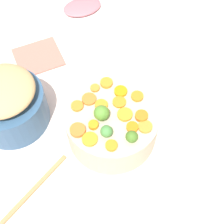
% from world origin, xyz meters
% --- Properties ---
extents(tabletop, '(2.40, 2.40, 0.02)m').
position_xyz_m(tabletop, '(0.00, 0.00, 0.01)').
color(tabletop, silver).
rests_on(tabletop, ground).
extents(serving_bowl_carrots, '(0.25, 0.25, 0.11)m').
position_xyz_m(serving_bowl_carrots, '(0.03, -0.01, 0.07)').
color(serving_bowl_carrots, '#B7B091').
rests_on(serving_bowl_carrots, tabletop).
extents(metal_pot, '(0.21, 0.21, 0.11)m').
position_xyz_m(metal_pot, '(-0.14, -0.24, 0.08)').
color(metal_pot, '#305378').
rests_on(metal_pot, tabletop).
extents(stuffing_mound, '(0.18, 0.18, 0.05)m').
position_xyz_m(stuffing_mound, '(-0.14, -0.24, 0.16)').
color(stuffing_mound, tan).
rests_on(stuffing_mound, metal_pot).
extents(carrot_slice_0, '(0.04, 0.04, 0.01)m').
position_xyz_m(carrot_slice_0, '(-0.03, -0.08, 0.13)').
color(carrot_slice_0, orange).
rests_on(carrot_slice_0, serving_bowl_carrots).
extents(carrot_slice_1, '(0.03, 0.03, 0.01)m').
position_xyz_m(carrot_slice_1, '(-0.06, -0.01, 0.13)').
color(carrot_slice_1, orange).
rests_on(carrot_slice_1, serving_bowl_carrots).
extents(carrot_slice_2, '(0.05, 0.05, 0.01)m').
position_xyz_m(carrot_slice_2, '(-0.03, -0.04, 0.13)').
color(carrot_slice_2, orange).
rests_on(carrot_slice_2, serving_bowl_carrots).
extents(carrot_slice_3, '(0.05, 0.05, 0.01)m').
position_xyz_m(carrot_slice_3, '(-0.02, 0.04, 0.13)').
color(carrot_slice_3, orange).
rests_on(carrot_slice_3, serving_bowl_carrots).
extents(carrot_slice_4, '(0.04, 0.04, 0.01)m').
position_xyz_m(carrot_slice_4, '(0.09, 0.02, 0.13)').
color(carrot_slice_4, orange).
rests_on(carrot_slice_4, serving_bowl_carrots).
extents(carrot_slice_5, '(0.05, 0.05, 0.01)m').
position_xyz_m(carrot_slice_5, '(0.07, -0.09, 0.13)').
color(carrot_slice_5, orange).
rests_on(carrot_slice_5, serving_bowl_carrots).
extents(carrot_slice_6, '(0.04, 0.04, 0.01)m').
position_xyz_m(carrot_slice_6, '(0.02, 0.08, 0.13)').
color(carrot_slice_6, orange).
rests_on(carrot_slice_6, serving_bowl_carrots).
extents(carrot_slice_7, '(0.05, 0.05, 0.01)m').
position_xyz_m(carrot_slice_7, '(0.05, 0.02, 0.13)').
color(carrot_slice_7, orange).
rests_on(carrot_slice_7, serving_bowl_carrots).
extents(carrot_slice_8, '(0.04, 0.04, 0.01)m').
position_xyz_m(carrot_slice_8, '(0.08, 0.05, 0.13)').
color(carrot_slice_8, orange).
rests_on(carrot_slice_8, serving_bowl_carrots).
extents(carrot_slice_9, '(0.05, 0.05, 0.01)m').
position_xyz_m(carrot_slice_9, '(0.00, -0.02, 0.13)').
color(carrot_slice_9, orange).
rests_on(carrot_slice_9, serving_bowl_carrots).
extents(carrot_slice_10, '(0.05, 0.05, 0.01)m').
position_xyz_m(carrot_slice_10, '(0.01, 0.02, 0.13)').
color(carrot_slice_10, orange).
rests_on(carrot_slice_10, serving_bowl_carrots).
extents(carrot_slice_11, '(0.05, 0.05, 0.01)m').
position_xyz_m(carrot_slice_11, '(-0.06, 0.02, 0.13)').
color(carrot_slice_11, orange).
rests_on(carrot_slice_11, serving_bowl_carrots).
extents(carrot_slice_12, '(0.04, 0.04, 0.01)m').
position_xyz_m(carrot_slice_12, '(0.11, -0.05, 0.13)').
color(carrot_slice_12, orange).
rests_on(carrot_slice_12, serving_bowl_carrots).
extents(carrot_slice_13, '(0.04, 0.04, 0.01)m').
position_xyz_m(carrot_slice_13, '(0.11, 0.05, 0.13)').
color(carrot_slice_13, orange).
rests_on(carrot_slice_13, serving_bowl_carrots).
extents(carrot_slice_14, '(0.05, 0.05, 0.01)m').
position_xyz_m(carrot_slice_14, '(0.04, -0.11, 0.13)').
color(carrot_slice_14, orange).
rests_on(carrot_slice_14, serving_bowl_carrots).
extents(carrot_slice_15, '(0.03, 0.03, 0.01)m').
position_xyz_m(carrot_slice_15, '(0.04, -0.07, 0.13)').
color(carrot_slice_15, orange).
rests_on(carrot_slice_15, serving_bowl_carrots).
extents(brussels_sprout_0, '(0.04, 0.04, 0.04)m').
position_xyz_m(brussels_sprout_0, '(0.03, -0.04, 0.15)').
color(brussels_sprout_0, '#4F892D').
rests_on(brussels_sprout_0, serving_bowl_carrots).
extents(brussels_sprout_1, '(0.03, 0.03, 0.03)m').
position_xyz_m(brussels_sprout_1, '(0.12, 0.00, 0.14)').
color(brussels_sprout_1, '#447225').
rests_on(brussels_sprout_1, serving_bowl_carrots).
extents(brussels_sprout_2, '(0.03, 0.03, 0.03)m').
position_xyz_m(brussels_sprout_2, '(0.08, -0.05, 0.14)').
color(brussels_sprout_2, '#44853E').
rests_on(brussels_sprout_2, serving_bowl_carrots).
extents(ham_plate, '(0.23, 0.23, 0.01)m').
position_xyz_m(ham_plate, '(-0.48, 0.11, 0.03)').
color(ham_plate, white).
rests_on(ham_plate, tabletop).
extents(ham_slice_main, '(0.11, 0.15, 0.02)m').
position_xyz_m(ham_slice_main, '(-0.46, 0.13, 0.04)').
color(ham_slice_main, '#CB6870').
rests_on(ham_slice_main, ham_plate).
extents(dish_towel, '(0.14, 0.15, 0.01)m').
position_xyz_m(dish_towel, '(-0.33, -0.09, 0.02)').
color(dish_towel, '#B86C5C').
rests_on(dish_towel, tabletop).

